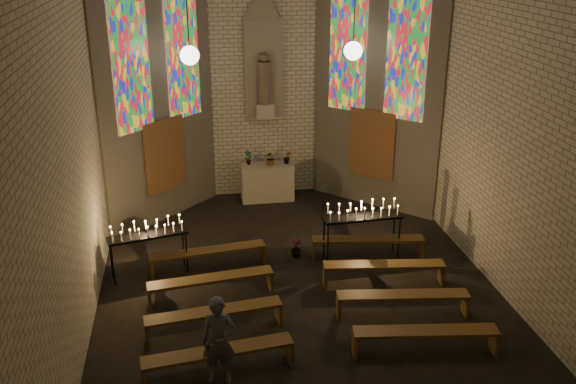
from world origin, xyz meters
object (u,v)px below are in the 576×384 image
at_px(altar, 267,182).
at_px(votive_stand_right, 363,213).
at_px(aisle_flower_pot, 296,248).
at_px(votive_stand_left, 147,232).
at_px(visitor, 219,340).

distance_m(altar, votive_stand_right, 4.12).
bearing_deg(aisle_flower_pot, votive_stand_left, -173.96).
bearing_deg(votive_stand_right, votive_stand_left, 177.25).
height_order(altar, votive_stand_right, votive_stand_right).
height_order(altar, votive_stand_left, votive_stand_left).
xyz_separation_m(votive_stand_left, votive_stand_right, (4.61, 0.04, 0.07)).
relative_size(aisle_flower_pot, votive_stand_right, 0.24).
bearing_deg(votive_stand_left, aisle_flower_pot, -7.10).
bearing_deg(votive_stand_right, altar, 110.09).
bearing_deg(votive_stand_right, visitor, -135.35).
bearing_deg(visitor, altar, 88.20).
xyz_separation_m(aisle_flower_pot, visitor, (-1.95, -4.02, 0.54)).
distance_m(altar, aisle_flower_pot, 3.46).
relative_size(aisle_flower_pot, votive_stand_left, 0.26).
distance_m(votive_stand_left, visitor, 3.90).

